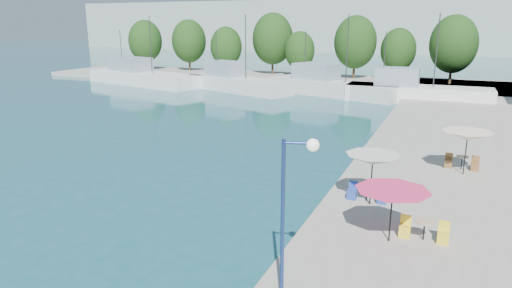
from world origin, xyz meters
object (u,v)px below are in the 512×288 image
at_px(trawler_03, 330,86).
at_px(trawler_04, 414,92).
at_px(umbrella_pink, 392,196).
at_px(street_lamp, 294,191).
at_px(umbrella_white, 373,160).
at_px(trawler_01, 141,77).
at_px(umbrella_cream, 468,136).
at_px(trawler_02, 235,83).

distance_m(trawler_03, trawler_04, 10.22).
bearing_deg(trawler_03, umbrella_pink, -54.38).
xyz_separation_m(umbrella_pink, street_lamp, (-2.17, -5.12, 1.65)).
distance_m(umbrella_pink, umbrella_white, 3.72).
height_order(trawler_01, trawler_03, same).
bearing_deg(trawler_04, street_lamp, -90.49).
height_order(trawler_01, street_lamp, trawler_01).
relative_size(trawler_04, street_lamp, 3.16).
bearing_deg(umbrella_pink, umbrella_cream, 74.94).
height_order(trawler_01, trawler_04, same).
bearing_deg(street_lamp, umbrella_white, 66.02).
distance_m(trawler_01, trawler_02, 15.73).
height_order(trawler_01, umbrella_white, trawler_01).
height_order(umbrella_pink, street_lamp, street_lamp).
distance_m(trawler_01, umbrella_white, 52.90).
xyz_separation_m(trawler_02, trawler_04, (22.70, 0.16, 0.00)).
height_order(trawler_02, umbrella_white, trawler_02).
bearing_deg(trawler_01, umbrella_white, -27.54).
bearing_deg(trawler_02, street_lamp, -41.51).
xyz_separation_m(trawler_03, trawler_04, (10.14, -1.29, 0.00)).
relative_size(trawler_03, umbrella_white, 7.25).
bearing_deg(umbrella_cream, umbrella_pink, -105.06).
bearing_deg(trawler_03, umbrella_cream, -44.75).
xyz_separation_m(trawler_01, street_lamp, (38.63, -43.76, 3.02)).
bearing_deg(street_lamp, trawler_01, 113.06).
distance_m(umbrella_pink, street_lamp, 5.80).
bearing_deg(street_lamp, umbrella_cream, 53.80).
bearing_deg(umbrella_white, trawler_01, 138.29).
distance_m(trawler_03, street_lamp, 45.84).
height_order(trawler_02, umbrella_cream, trawler_02).
distance_m(trawler_02, trawler_03, 12.64).
distance_m(umbrella_pink, umbrella_cream, 10.29).
relative_size(trawler_02, trawler_03, 0.92).
relative_size(umbrella_pink, umbrella_cream, 1.05).
xyz_separation_m(trawler_03, umbrella_cream, (15.20, -29.50, 1.72)).
relative_size(trawler_03, umbrella_pink, 6.38).
bearing_deg(umbrella_pink, trawler_03, 107.62).
height_order(umbrella_pink, umbrella_cream, umbrella_cream).
height_order(trawler_04, umbrella_cream, trawler_04).
bearing_deg(umbrella_pink, umbrella_white, 110.90).
distance_m(trawler_04, umbrella_cream, 28.71).
height_order(trawler_04, umbrella_pink, trawler_04).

